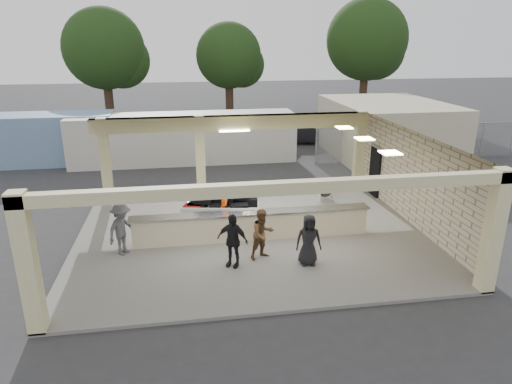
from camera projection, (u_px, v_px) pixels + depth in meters
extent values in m
plane|color=#2B2B2E|center=(250.00, 235.00, 16.24)|extent=(120.00, 120.00, 0.00)
cube|color=slate|center=(250.00, 234.00, 16.23)|extent=(12.00, 10.00, 0.10)
cube|color=#C7BC85|center=(250.00, 138.00, 15.12)|extent=(12.00, 10.00, 0.02)
cube|color=beige|center=(413.00, 180.00, 16.58)|extent=(0.02, 10.00, 3.50)
cube|color=black|center=(375.00, 172.00, 19.76)|extent=(0.10, 0.95, 2.10)
cube|color=#C7BC85|center=(234.00, 122.00, 19.66)|extent=(12.00, 0.50, 0.60)
cube|color=#C7BC85|center=(280.00, 188.00, 10.63)|extent=(12.00, 0.30, 0.30)
cube|color=#C7BC85|center=(105.00, 159.00, 19.28)|extent=(0.40, 0.40, 3.50)
cube|color=#C7BC85|center=(200.00, 155.00, 19.88)|extent=(0.40, 0.40, 3.50)
cube|color=#C7BC85|center=(359.00, 149.00, 21.02)|extent=(0.40, 0.40, 3.50)
cube|color=#C7BC85|center=(28.00, 265.00, 10.31)|extent=(0.40, 0.40, 3.50)
cube|color=#C7BC85|center=(493.00, 232.00, 12.05)|extent=(0.40, 0.40, 3.50)
cube|color=white|center=(235.00, 131.00, 19.52)|extent=(1.30, 0.12, 0.06)
cube|color=#FFEABF|center=(344.00, 128.00, 17.10)|extent=(0.55, 0.55, 0.04)
cube|color=#FFEABF|center=(364.00, 139.00, 15.23)|extent=(0.55, 0.55, 0.04)
cube|color=#FFEABF|center=(390.00, 153.00, 13.36)|extent=(0.55, 0.55, 0.04)
cube|color=beige|center=(252.00, 226.00, 15.60)|extent=(8.00, 0.50, 0.90)
cube|color=#B7B7BC|center=(252.00, 213.00, 15.44)|extent=(8.20, 0.58, 0.06)
cube|color=silver|center=(222.00, 210.00, 16.52)|extent=(2.94, 2.08, 0.13)
cylinder|color=black|center=(190.00, 227.00, 16.12)|extent=(0.21, 0.45, 0.43)
cylinder|color=black|center=(195.00, 215.00, 17.24)|extent=(0.21, 0.45, 0.43)
cylinder|color=black|center=(251.00, 228.00, 16.07)|extent=(0.21, 0.45, 0.43)
cylinder|color=black|center=(252.00, 215.00, 17.19)|extent=(0.21, 0.45, 0.43)
cube|color=silver|center=(224.00, 197.00, 17.21)|extent=(2.66, 0.54, 0.32)
cube|color=silver|center=(219.00, 213.00, 15.68)|extent=(2.66, 0.54, 0.32)
cube|color=black|center=(197.00, 208.00, 16.16)|extent=(0.69, 0.52, 0.28)
cube|color=black|center=(218.00, 208.00, 16.15)|extent=(0.69, 0.52, 0.28)
cube|color=black|center=(239.00, 208.00, 16.13)|extent=(0.69, 0.52, 0.28)
cube|color=black|center=(199.00, 202.00, 16.77)|extent=(0.69, 0.52, 0.28)
cube|color=black|center=(220.00, 202.00, 16.76)|extent=(0.69, 0.52, 0.28)
cube|color=black|center=(240.00, 202.00, 16.74)|extent=(0.69, 0.52, 0.28)
cube|color=black|center=(203.00, 199.00, 16.17)|extent=(0.69, 0.52, 0.28)
cube|color=black|center=(224.00, 197.00, 16.35)|extent=(0.69, 0.52, 0.28)
cube|color=black|center=(240.00, 195.00, 16.55)|extent=(0.69, 0.52, 0.28)
cube|color=black|center=(211.00, 194.00, 16.67)|extent=(0.69, 0.52, 0.28)
cube|color=black|center=(215.00, 189.00, 16.27)|extent=(0.69, 0.52, 0.28)
cube|color=black|center=(234.00, 189.00, 16.35)|extent=(0.69, 0.52, 0.28)
cube|color=#590F0C|center=(193.00, 209.00, 16.06)|extent=(0.69, 0.52, 0.28)
cube|color=black|center=(249.00, 202.00, 16.73)|extent=(0.69, 0.52, 0.28)
cube|color=black|center=(223.00, 193.00, 16.76)|extent=(0.69, 0.52, 0.28)
cube|color=black|center=(206.00, 190.00, 16.17)|extent=(0.69, 0.52, 0.28)
cylinder|color=silver|center=(325.00, 188.00, 19.42)|extent=(0.81, 0.71, 0.81)
cylinder|color=black|center=(325.00, 188.00, 19.42)|extent=(0.76, 0.68, 0.72)
cube|color=silver|center=(319.00, 196.00, 19.50)|extent=(0.05, 0.45, 0.27)
cube|color=silver|center=(331.00, 196.00, 19.58)|extent=(0.05, 0.45, 0.27)
imported|color=#EA4B0C|center=(224.00, 209.00, 16.09)|extent=(0.35, 0.61, 1.65)
imported|color=brown|center=(263.00, 234.00, 14.11)|extent=(0.86, 0.63, 1.61)
imported|color=black|center=(232.00, 240.00, 13.60)|extent=(1.03, 0.80, 1.67)
imported|color=#47474C|center=(122.00, 229.00, 14.37)|extent=(0.97, 1.11, 1.70)
imported|color=black|center=(309.00, 240.00, 13.73)|extent=(0.80, 0.38, 1.59)
imported|color=white|center=(366.00, 135.00, 29.71)|extent=(5.02, 3.66, 1.30)
imported|color=white|center=(384.00, 129.00, 31.29)|extent=(4.51, 1.70, 1.42)
imported|color=black|center=(303.00, 133.00, 30.16)|extent=(4.20, 1.89, 1.35)
cube|color=silver|center=(184.00, 138.00, 25.52)|extent=(12.36, 2.56, 2.67)
cube|color=#7399B8|center=(15.00, 140.00, 24.89)|extent=(10.53, 2.64, 2.73)
cylinder|color=gray|center=(316.00, 146.00, 25.09)|extent=(0.06, 0.06, 2.00)
cylinder|color=gray|center=(351.00, 145.00, 25.39)|extent=(0.06, 0.06, 2.00)
cylinder|color=gray|center=(385.00, 144.00, 25.69)|extent=(0.06, 0.06, 2.00)
cylinder|color=gray|center=(418.00, 142.00, 25.99)|extent=(0.06, 0.06, 2.00)
cylinder|color=gray|center=(450.00, 141.00, 26.29)|extent=(0.06, 0.06, 2.00)
cylinder|color=gray|center=(482.00, 140.00, 26.59)|extent=(0.06, 0.06, 2.00)
cube|color=gray|center=(418.00, 142.00, 25.99)|extent=(12.00, 0.02, 2.00)
cylinder|color=gray|center=(420.00, 125.00, 25.67)|extent=(12.00, 0.05, 0.05)
cylinder|color=#382619|center=(109.00, 95.00, 36.76)|extent=(0.70, 0.70, 4.50)
sphere|color=black|center=(104.00, 49.00, 35.60)|extent=(6.30, 6.30, 6.30)
sphere|color=black|center=(122.00, 60.00, 36.63)|extent=(4.50, 4.50, 4.50)
cylinder|color=#382619|center=(229.00, 93.00, 40.21)|extent=(0.70, 0.70, 4.00)
sphere|color=black|center=(229.00, 56.00, 39.18)|extent=(5.60, 5.60, 5.60)
sphere|color=black|center=(242.00, 65.00, 40.18)|extent=(4.00, 4.00, 4.00)
cylinder|color=#382619|center=(363.00, 87.00, 40.91)|extent=(0.70, 0.70, 5.00)
sphere|color=black|center=(367.00, 40.00, 39.63)|extent=(7.00, 7.00, 7.00)
sphere|color=black|center=(376.00, 51.00, 40.69)|extent=(5.00, 5.00, 5.00)
cube|color=#BFB898|center=(386.00, 130.00, 26.50)|extent=(6.00, 8.00, 3.20)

